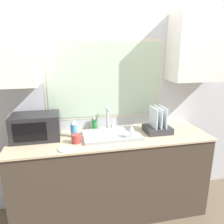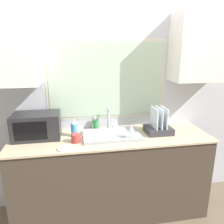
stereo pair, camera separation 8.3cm
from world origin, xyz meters
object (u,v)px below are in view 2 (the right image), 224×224
at_px(dish_rack, 158,127).
at_px(spray_bottle, 74,128).
at_px(faucet, 109,117).
at_px(wine_glass, 131,129).
at_px(microwave, 37,126).
at_px(soap_bottle, 95,124).
at_px(mug_near_sink, 76,138).

xyz_separation_m(dish_rack, spray_bottle, (-0.91, 0.07, 0.02)).
relative_size(faucet, wine_glass, 1.61).
height_order(dish_rack, wine_glass, dish_rack).
bearing_deg(spray_bottle, wine_glass, -21.32).
bearing_deg(microwave, faucet, 7.34).
distance_m(dish_rack, soap_bottle, 0.72).
xyz_separation_m(faucet, dish_rack, (0.52, -0.19, -0.08)).
xyz_separation_m(faucet, soap_bottle, (-0.15, 0.05, -0.08)).
bearing_deg(faucet, spray_bottle, -162.67).
height_order(faucet, mug_near_sink, faucet).
bearing_deg(soap_bottle, microwave, -166.86).
distance_m(soap_bottle, wine_glass, 0.51).
bearing_deg(wine_glass, microwave, 165.61).
bearing_deg(spray_bottle, mug_near_sink, -85.89).
bearing_deg(wine_glass, spray_bottle, 158.68).
xyz_separation_m(faucet, microwave, (-0.77, -0.10, -0.02)).
bearing_deg(faucet, microwave, -172.66).
bearing_deg(mug_near_sink, wine_glass, -5.51).
xyz_separation_m(microwave, soap_bottle, (0.62, 0.15, -0.07)).
xyz_separation_m(faucet, mug_near_sink, (-0.38, -0.29, -0.11)).
bearing_deg(dish_rack, wine_glass, -156.48).
bearing_deg(faucet, dish_rack, -19.95).
distance_m(spray_bottle, wine_glass, 0.61).
bearing_deg(microwave, spray_bottle, -3.37).
height_order(dish_rack, soap_bottle, dish_rack).
bearing_deg(microwave, mug_near_sink, -25.69).
distance_m(faucet, mug_near_sink, 0.49).
height_order(microwave, dish_rack, dish_rack).
bearing_deg(wine_glass, mug_near_sink, 174.49).
xyz_separation_m(spray_bottle, wine_glass, (0.56, -0.22, 0.03)).
relative_size(spray_bottle, soap_bottle, 1.28).
distance_m(faucet, dish_rack, 0.56).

